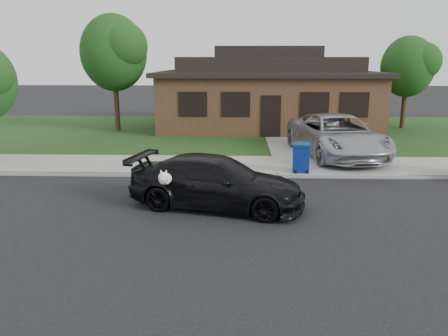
{
  "coord_description": "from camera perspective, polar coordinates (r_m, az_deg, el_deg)",
  "views": [
    {
      "loc": [
        2.34,
        -11.41,
        4.05
      ],
      "look_at": [
        1.95,
        0.42,
        1.1
      ],
      "focal_mm": 35.0,
      "sensor_mm": 36.0,
      "label": 1
    }
  ],
  "objects": [
    {
      "name": "ground",
      "position": [
        12.33,
        -9.18,
        -5.37
      ],
      "size": [
        120.0,
        120.0,
        0.0
      ],
      "primitive_type": "plane",
      "color": "black",
      "rests_on": "ground"
    },
    {
      "name": "tree_0",
      "position": [
        25.19,
        -13.93,
        14.57
      ],
      "size": [
        3.78,
        3.6,
        6.34
      ],
      "color": "#332114",
      "rests_on": "ground"
    },
    {
      "name": "tree_1",
      "position": [
        27.61,
        23.23,
        12.2
      ],
      "size": [
        3.15,
        3.0,
        5.25
      ],
      "color": "#332114",
      "rests_on": "ground"
    },
    {
      "name": "curb",
      "position": [
        15.61,
        -6.79,
        -0.92
      ],
      "size": [
        60.0,
        0.12,
        0.12
      ],
      "primitive_type": "cube",
      "color": "gray",
      "rests_on": "ground"
    },
    {
      "name": "sidewalk",
      "position": [
        17.05,
        -6.04,
        0.38
      ],
      "size": [
        60.0,
        3.0,
        0.12
      ],
      "primitive_type": "cube",
      "color": "gray",
      "rests_on": "ground"
    },
    {
      "name": "minivan",
      "position": [
        18.75,
        14.51,
        4.15
      ],
      "size": [
        3.8,
        6.49,
        1.7
      ],
      "primitive_type": "imported",
      "rotation": [
        0.0,
        0.0,
        0.17
      ],
      "color": "#ACADB3",
      "rests_on": "driveway"
    },
    {
      "name": "house",
      "position": [
        26.53,
        5.56,
        9.79
      ],
      "size": [
        12.6,
        8.6,
        4.65
      ],
      "color": "#422B1C",
      "rests_on": "ground"
    },
    {
      "name": "sedan",
      "position": [
        12.21,
        -0.98,
        -1.86
      ],
      "size": [
        5.27,
        3.16,
        1.43
      ],
      "rotation": [
        0.0,
        0.0,
        1.32
      ],
      "color": "black",
      "rests_on": "ground"
    },
    {
      "name": "recycling_bin",
      "position": [
        15.8,
        10.02,
        1.34
      ],
      "size": [
        0.69,
        0.71,
        1.04
      ],
      "rotation": [
        0.0,
        0.0,
        -0.1
      ],
      "color": "navy",
      "rests_on": "sidewalk"
    },
    {
      "name": "lawn",
      "position": [
        24.84,
        -3.55,
        4.73
      ],
      "size": [
        60.0,
        13.0,
        0.13
      ],
      "primitive_type": "cube",
      "color": "#193814",
      "rests_on": "ground"
    },
    {
      "name": "driveway",
      "position": [
        22.08,
        11.42,
        3.33
      ],
      "size": [
        4.5,
        13.0,
        0.14
      ],
      "primitive_type": "cube",
      "color": "gray",
      "rests_on": "ground"
    }
  ]
}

